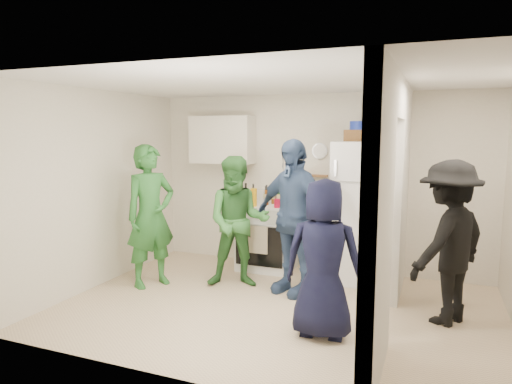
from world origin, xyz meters
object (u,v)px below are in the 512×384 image
(blue_bowl, at_px, (359,125))
(wicker_basket, at_px, (359,136))
(person_green_left, at_px, (151,216))
(person_green_center, at_px, (238,222))
(person_denim, at_px, (293,217))
(person_nook, at_px, (449,242))
(person_navy, at_px, (323,259))
(fridge, at_px, (364,212))
(stove, at_px, (267,237))
(yellow_cup_stack_top, at_px, (383,132))

(blue_bowl, bearing_deg, wicker_basket, 0.00)
(person_green_left, bearing_deg, person_green_center, -41.10)
(blue_bowl, distance_m, person_denim, 1.52)
(wicker_basket, xyz_separation_m, person_nook, (1.11, -1.08, -1.07))
(person_denim, relative_size, person_navy, 1.23)
(fridge, bearing_deg, person_navy, -93.18)
(person_green_center, distance_m, person_denim, 0.72)
(stove, xyz_separation_m, person_denim, (0.63, -0.82, 0.48))
(person_navy, bearing_deg, fridge, -97.03)
(blue_bowl, bearing_deg, fridge, -26.57)
(blue_bowl, relative_size, person_denim, 0.13)
(blue_bowl, bearing_deg, person_navy, -90.05)
(stove, relative_size, person_navy, 0.61)
(wicker_basket, relative_size, person_green_center, 0.21)
(fridge, height_order, person_green_left, fridge)
(blue_bowl, relative_size, person_nook, 0.14)
(wicker_basket, bearing_deg, fridge, -26.57)
(stove, relative_size, fridge, 0.51)
(blue_bowl, relative_size, person_green_center, 0.14)
(stove, height_order, person_denim, person_denim)
(stove, xyz_separation_m, wicker_basket, (1.26, 0.02, 1.45))
(person_green_center, bearing_deg, fridge, 8.19)
(yellow_cup_stack_top, relative_size, person_green_center, 0.15)
(person_denim, bearing_deg, person_green_center, -155.52)
(person_green_left, relative_size, person_green_center, 1.09)
(stove, bearing_deg, yellow_cup_stack_top, -4.71)
(wicker_basket, bearing_deg, yellow_cup_stack_top, -25.11)
(fridge, distance_m, person_green_left, 2.76)
(stove, distance_m, yellow_cup_stack_top, 2.18)
(wicker_basket, height_order, person_navy, wicker_basket)
(person_green_left, bearing_deg, blue_bowl, -34.07)
(yellow_cup_stack_top, relative_size, person_nook, 0.15)
(person_denim, bearing_deg, fridge, 70.34)
(stove, xyz_separation_m, person_green_left, (-1.13, -1.22, 0.44))
(fridge, height_order, person_nook, fridge)
(blue_bowl, xyz_separation_m, person_green_left, (-2.39, -1.24, -1.14))
(yellow_cup_stack_top, relative_size, person_navy, 0.16)
(blue_bowl, distance_m, yellow_cup_stack_top, 0.36)
(blue_bowl, distance_m, person_green_left, 2.92)
(wicker_basket, bearing_deg, person_nook, -44.03)
(person_green_left, height_order, person_denim, person_denim)
(wicker_basket, xyz_separation_m, person_navy, (-0.00, -1.88, -1.15))
(fridge, height_order, wicker_basket, wicker_basket)
(fridge, bearing_deg, yellow_cup_stack_top, -24.44)
(person_navy, bearing_deg, stove, -59.83)
(yellow_cup_stack_top, xyz_separation_m, person_nook, (0.79, -0.93, -1.12))
(wicker_basket, distance_m, yellow_cup_stack_top, 0.36)
(person_denim, distance_m, person_nook, 1.77)
(wicker_basket, xyz_separation_m, person_green_center, (-1.35, -0.85, -1.09))
(fridge, bearing_deg, wicker_basket, 153.43)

